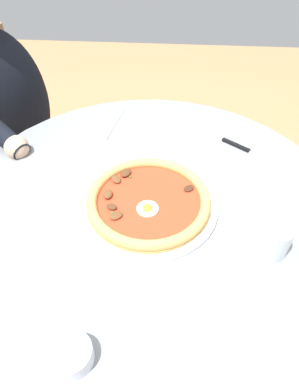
# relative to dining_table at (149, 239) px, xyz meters

# --- Properties ---
(ground_plane) EXTENTS (6.00, 6.00, 0.02)m
(ground_plane) POSITION_rel_dining_table_xyz_m (0.00, 0.00, -0.60)
(ground_plane) COLOR #9E754C
(dining_table) EXTENTS (0.99, 0.99, 0.75)m
(dining_table) POSITION_rel_dining_table_xyz_m (0.00, 0.00, 0.00)
(dining_table) COLOR gray
(dining_table) RESTS_ON ground
(pizza_on_plate) EXTENTS (0.34, 0.34, 0.04)m
(pizza_on_plate) POSITION_rel_dining_table_xyz_m (-0.02, -0.00, 0.18)
(pizza_on_plate) COLOR white
(pizza_on_plate) RESTS_ON dining_table
(water_glass) EXTENTS (0.07, 0.07, 0.08)m
(water_glass) POSITION_rel_dining_table_xyz_m (-0.13, -0.27, 0.19)
(water_glass) COLOR silver
(water_glass) RESTS_ON dining_table
(steak_knife) EXTENTS (0.14, 0.19, 0.01)m
(steak_knife) POSITION_rel_dining_table_xyz_m (0.22, -0.27, 0.16)
(steak_knife) COLOR silver
(steak_knife) RESTS_ON dining_table
(ramekin_capers) EXTENTS (0.07, 0.07, 0.04)m
(ramekin_capers) POSITION_rel_dining_table_xyz_m (-0.39, 0.10, 0.18)
(ramekin_capers) COLOR white
(ramekin_capers) RESTS_ON dining_table
(fork_utensil) EXTENTS (0.18, 0.04, 0.00)m
(fork_utensil) POSITION_rel_dining_table_xyz_m (0.32, 0.14, 0.16)
(fork_utensil) COLOR #BCBCC1
(fork_utensil) RESTS_ON dining_table
(diner_person) EXTENTS (0.55, 0.43, 1.17)m
(diner_person) POSITION_rel_dining_table_xyz_m (0.44, 0.56, -0.07)
(diner_person) COLOR #282833
(diner_person) RESTS_ON ground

